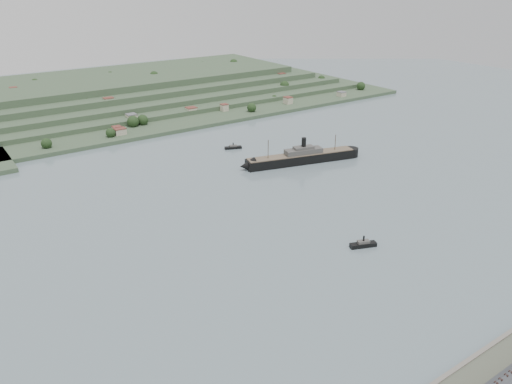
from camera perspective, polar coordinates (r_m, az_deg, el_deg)
ground at (r=335.46m, az=3.12°, el=-3.76°), size 1400.00×1400.00×0.00m
far_peninsula at (r=677.24m, az=-15.97°, el=10.56°), size 760.00×309.00×30.00m
steamship at (r=444.27m, az=4.85°, el=3.92°), size 113.23×39.77×27.59m
tugboat at (r=315.07m, az=12.15°, el=-5.85°), size 17.13×10.19×7.49m
ferry_east at (r=482.58m, az=-2.63°, el=5.13°), size 16.93×10.01×6.14m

